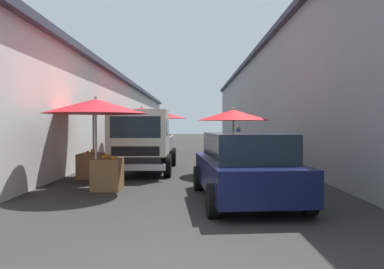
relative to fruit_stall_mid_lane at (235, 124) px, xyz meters
The scene contains 13 objects.
ground 5.74m from the fruit_stall_mid_lane, 15.96° to the left, with size 90.00×90.00×0.00m, color #282826.
building_left_whitewash 11.63m from the fruit_stall_mid_lane, 49.57° to the left, with size 49.80×7.50×4.33m.
building_right_concrete 9.61m from the fruit_stall_mid_lane, 37.69° to the right, with size 49.80×7.50×5.86m.
fruit_stall_mid_lane is the anchor object (origin of this frame).
fruit_stall_near_left 5.88m from the fruit_stall_mid_lane, 38.39° to the left, with size 2.65×2.65×2.47m.
fruit_stall_far_left 4.72m from the fruit_stall_mid_lane, 128.70° to the left, with size 2.51×2.51×2.33m.
fruit_stall_far_right 4.46m from the fruit_stall_mid_lane, 99.77° to the left, with size 2.25×2.25×2.40m.
fruit_stall_near_right 9.47m from the fruit_stall_mid_lane, 18.80° to the left, with size 2.72×2.72×2.42m.
hatchback_car 4.21m from the fruit_stall_mid_lane, behind, with size 4.03×2.17×1.45m.
delivery_truck 3.08m from the fruit_stall_mid_lane, 88.16° to the left, with size 4.92×1.98×2.08m.
vendor_by_crates 8.02m from the fruit_stall_mid_lane, 24.93° to the left, with size 0.46×0.51×1.63m.
vendor_in_shade 7.21m from the fruit_stall_mid_lane, ahead, with size 0.64×0.22×1.61m.
parked_scooter 5.55m from the fruit_stall_mid_lane, 12.41° to the right, with size 1.69×0.45×1.14m.
Camera 1 is at (-3.51, -0.13, 1.63)m, focal length 33.75 mm.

